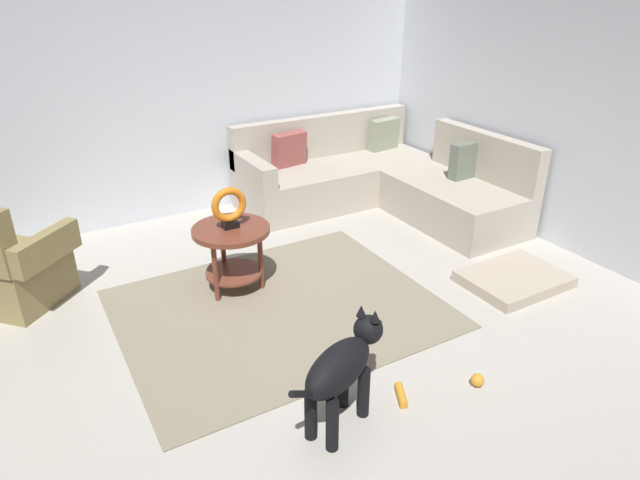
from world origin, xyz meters
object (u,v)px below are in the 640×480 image
at_px(dog_toy_ball, 477,380).
at_px(dog_toy_rope, 401,395).
at_px(side_table, 232,242).
at_px(dog_bed_mat, 514,279).
at_px(armchair, 8,267).
at_px(sectional_couch, 379,181).
at_px(torus_sculpture, 229,207).
at_px(dog, 343,367).

distance_m(dog_toy_ball, dog_toy_rope, 0.50).
distance_m(side_table, dog_bed_mat, 2.30).
bearing_deg(armchair, sectional_couch, 50.62).
bearing_deg(torus_sculpture, dog_toy_ball, -65.32).
relative_size(torus_sculpture, dog_toy_rope, 1.79).
distance_m(sectional_couch, side_table, 2.20).
xyz_separation_m(side_table, dog, (-0.03, -1.67, -0.04)).
bearing_deg(dog_toy_ball, torus_sculpture, 114.68).
bearing_deg(side_table, sectional_couch, 23.23).
distance_m(armchair, dog_bed_mat, 3.93).
relative_size(side_table, dog, 0.76).
bearing_deg(dog_bed_mat, sectional_couch, 89.64).
xyz_separation_m(armchair, dog_toy_rope, (1.90, -2.32, -0.30)).
relative_size(armchair, torus_sculpture, 3.05).
relative_size(dog, dog_toy_ball, 9.58).
height_order(armchair, dog, armchair).
bearing_deg(side_table, torus_sculpture, 0.00).
relative_size(dog_bed_mat, dog, 1.01).
bearing_deg(dog_toy_ball, armchair, 134.01).
distance_m(torus_sculpture, dog_toy_ball, 2.13).
bearing_deg(torus_sculpture, sectional_couch, 23.23).
height_order(sectional_couch, side_table, sectional_couch).
relative_size(torus_sculpture, dog_bed_mat, 0.41).
xyz_separation_m(sectional_couch, dog_toy_ball, (-1.17, -2.70, -0.25)).
bearing_deg(dog_bed_mat, dog_toy_rope, -159.09).
bearing_deg(dog_toy_rope, sectional_couch, 57.27).
bearing_deg(torus_sculpture, dog_toy_rope, -77.69).
xyz_separation_m(armchair, dog_bed_mat, (3.54, -1.69, -0.28)).
bearing_deg(dog_bed_mat, dog_toy_ball, -146.44).
bearing_deg(dog_toy_rope, armchair, 129.39).
xyz_separation_m(sectional_couch, dog, (-2.05, -2.54, 0.09)).
height_order(dog_bed_mat, dog, dog).
bearing_deg(sectional_couch, armchair, -176.13).
height_order(dog_bed_mat, dog_toy_ball, dog_bed_mat).
xyz_separation_m(sectional_couch, dog_toy_rope, (-1.64, -2.56, -0.27)).
distance_m(side_table, torus_sculpture, 0.29).
bearing_deg(dog_bed_mat, armchair, 154.40).
bearing_deg(side_table, dog_toy_ball, -65.32).
bearing_deg(dog_toy_ball, dog, 169.25).
xyz_separation_m(dog_bed_mat, dog_toy_ball, (-1.16, -0.77, -0.00)).
relative_size(armchair, dog_toy_rope, 5.46).
height_order(torus_sculpture, dog_toy_rope, torus_sculpture).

